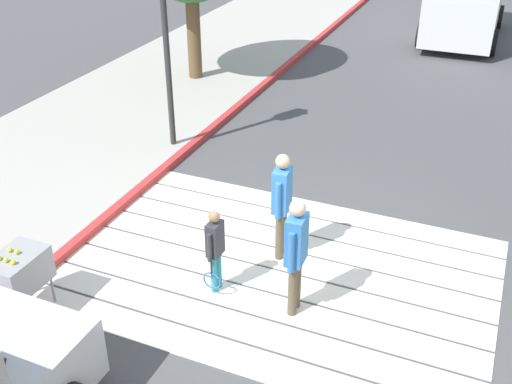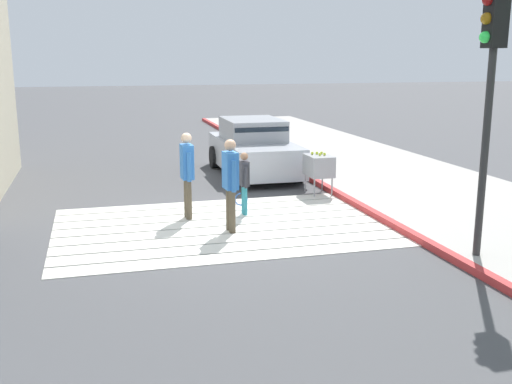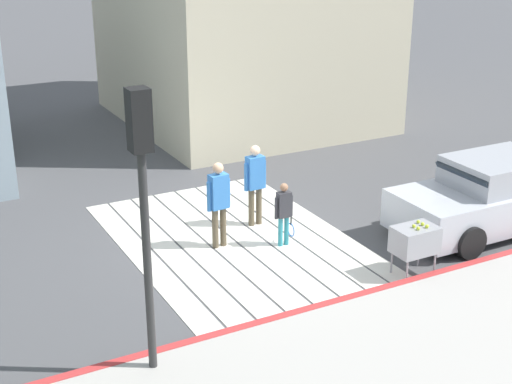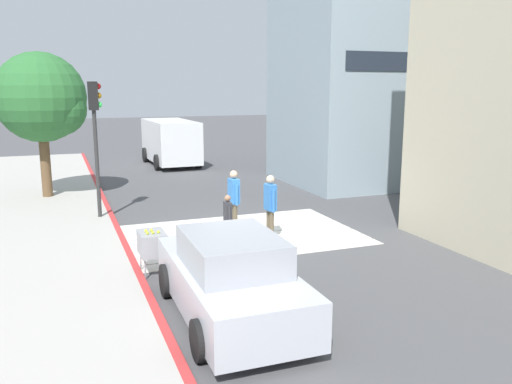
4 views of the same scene
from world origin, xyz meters
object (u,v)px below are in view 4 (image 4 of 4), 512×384
object	(u,v)px
van_down_street	(171,141)
traffic_light_corner	(95,122)
car_parked_near_curb	(230,279)
street_tree	(44,100)
tennis_ball_cart	(152,243)
pedestrian_adult_trailing	(270,203)
pedestrian_child_with_racket	(228,217)
pedestrian_adult_lead	(234,196)

from	to	relation	value
van_down_street	traffic_light_corner	world-z (taller)	traffic_light_corner
car_parked_near_curb	street_tree	xyz separation A→B (m)	(-3.03, 12.04, 2.90)
van_down_street	tennis_ball_cart	distance (m)	16.85
pedestrian_adult_trailing	pedestrian_child_with_racket	bearing A→B (deg)	-179.42
tennis_ball_cart	traffic_light_corner	bearing A→B (deg)	97.20
van_down_street	street_tree	distance (m)	9.61
pedestrian_adult_lead	pedestrian_adult_trailing	size ratio (longest dim) A/B	1.00
car_parked_near_curb	traffic_light_corner	bearing A→B (deg)	100.95
van_down_street	pedestrian_child_with_racket	bearing A→B (deg)	-96.21
van_down_street	pedestrian_adult_trailing	distance (m)	14.92
car_parked_near_curb	pedestrian_child_with_racket	distance (m)	4.46
car_parked_near_curb	pedestrian_adult_lead	world-z (taller)	pedestrian_adult_lead
tennis_ball_cart	pedestrian_adult_trailing	bearing A→B (deg)	23.39
tennis_ball_cart	pedestrian_adult_lead	bearing A→B (deg)	43.45
van_down_street	traffic_light_corner	size ratio (longest dim) A/B	1.24
pedestrian_adult_trailing	street_tree	bearing A→B (deg)	125.55
pedestrian_child_with_racket	tennis_ball_cart	bearing A→B (deg)	-146.60
tennis_ball_cart	street_tree	bearing A→B (deg)	102.96
traffic_light_corner	street_tree	xyz separation A→B (m)	(-1.45, 3.88, 0.59)
tennis_ball_cart	pedestrian_child_with_racket	distance (m)	2.67
tennis_ball_cart	pedestrian_child_with_racket	size ratio (longest dim) A/B	0.76
tennis_ball_cart	pedestrian_child_with_racket	bearing A→B (deg)	33.40
van_down_street	pedestrian_adult_trailing	size ratio (longest dim) A/B	2.94
car_parked_near_curb	tennis_ball_cart	xyz separation A→B (m)	(-0.90, 2.79, -0.04)
pedestrian_adult_lead	pedestrian_child_with_racket	bearing A→B (deg)	-115.43
street_tree	pedestrian_adult_lead	size ratio (longest dim) A/B	2.99
van_down_street	street_tree	world-z (taller)	street_tree
tennis_ball_cart	pedestrian_adult_trailing	world-z (taller)	pedestrian_adult_trailing
van_down_street	tennis_ball_cart	bearing A→B (deg)	-103.23
car_parked_near_curb	van_down_street	xyz separation A→B (m)	(2.95, 19.18, 0.54)
tennis_ball_cart	pedestrian_child_with_racket	xyz separation A→B (m)	(2.23, 1.47, 0.06)
car_parked_near_curb	tennis_ball_cart	distance (m)	2.93
car_parked_near_curb	street_tree	distance (m)	12.75
traffic_light_corner	pedestrian_child_with_racket	xyz separation A→B (m)	(2.91, -3.90, -2.28)
van_down_street	traffic_light_corner	bearing A→B (deg)	-112.35
car_parked_near_curb	pedestrian_adult_trailing	xyz separation A→B (m)	(2.53, 4.27, 0.30)
street_tree	tennis_ball_cart	bearing A→B (deg)	-77.04
car_parked_near_curb	pedestrian_adult_lead	distance (m)	5.75
tennis_ball_cart	pedestrian_adult_trailing	distance (m)	3.75
tennis_ball_cart	pedestrian_adult_trailing	size ratio (longest dim) A/B	0.57
pedestrian_child_with_racket	traffic_light_corner	bearing A→B (deg)	126.67
traffic_light_corner	street_tree	world-z (taller)	street_tree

